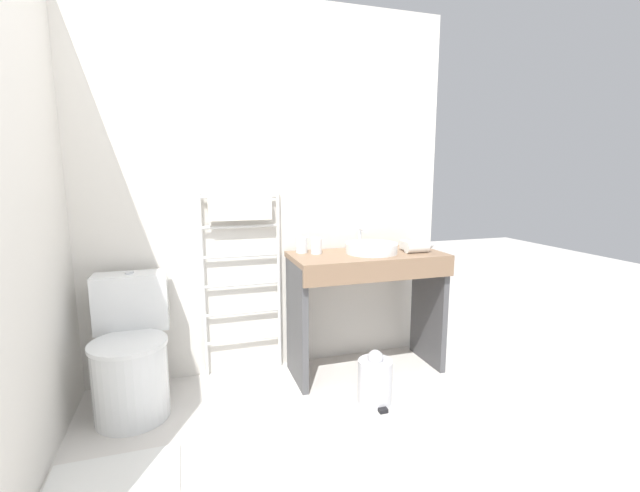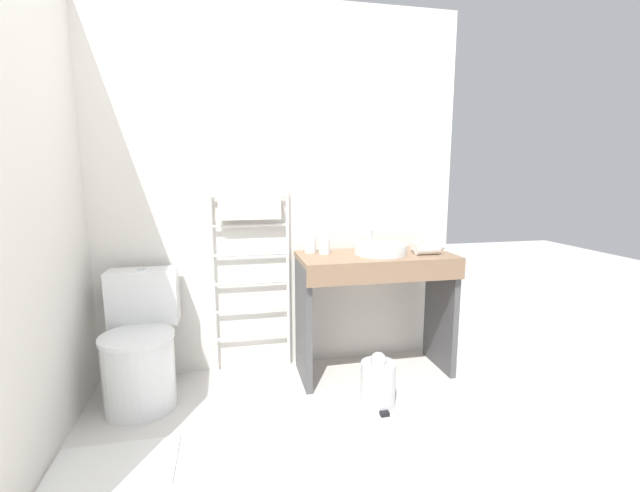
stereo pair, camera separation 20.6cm
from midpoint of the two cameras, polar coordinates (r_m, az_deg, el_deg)
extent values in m
cube|color=silver|center=(2.95, -4.31, 7.24)|extent=(2.57, 0.12, 2.45)
cube|color=silver|center=(2.28, -33.24, 5.00)|extent=(0.12, 2.15, 2.45)
cylinder|color=white|center=(2.73, -20.92, -15.63)|extent=(0.39, 0.39, 0.42)
cylinder|color=white|center=(2.64, -21.22, -11.24)|extent=(0.41, 0.41, 0.02)
cube|color=white|center=(2.85, -20.59, -6.33)|extent=(0.41, 0.19, 0.34)
cylinder|color=silver|center=(2.81, -20.80, -2.88)|extent=(0.05, 0.05, 0.01)
cylinder|color=silver|center=(2.91, -12.07, -4.91)|extent=(0.02, 0.02, 1.25)
cylinder|color=silver|center=(2.96, -2.27, -4.49)|extent=(0.02, 0.02, 1.25)
cylinder|color=silver|center=(3.05, -6.97, -12.01)|extent=(0.50, 0.02, 0.02)
cylinder|color=silver|center=(2.98, -7.05, -8.53)|extent=(0.50, 0.02, 0.02)
cylinder|color=silver|center=(2.93, -7.13, -4.90)|extent=(0.50, 0.02, 0.02)
cylinder|color=silver|center=(2.88, -7.21, -1.16)|extent=(0.50, 0.02, 0.02)
cylinder|color=silver|center=(2.85, -7.29, 2.69)|extent=(0.50, 0.02, 0.02)
cylinder|color=silver|center=(2.84, -7.37, 6.59)|extent=(0.50, 0.02, 0.02)
cube|color=silver|center=(2.81, -7.29, 5.14)|extent=(0.41, 0.04, 0.16)
cube|color=#84664C|center=(2.84, 9.52, -1.45)|extent=(1.01, 0.49, 0.03)
cube|color=#84664C|center=(2.64, 11.35, -3.83)|extent=(1.01, 0.02, 0.10)
cube|color=#4C4C4F|center=(2.81, -0.11, -10.15)|extent=(0.04, 0.42, 0.79)
cube|color=#4C4C4F|center=(3.15, 17.64, -8.41)|extent=(0.04, 0.42, 0.79)
cylinder|color=white|center=(2.84, 10.12, -0.42)|extent=(0.34, 0.34, 0.07)
cylinder|color=silver|center=(2.84, 10.14, 0.16)|extent=(0.28, 0.28, 0.01)
cylinder|color=silver|center=(3.02, 8.70, 1.05)|extent=(0.02, 0.02, 0.15)
cylinder|color=silver|center=(2.97, 9.04, 2.15)|extent=(0.02, 0.09, 0.02)
cylinder|color=white|center=(2.85, 0.76, 0.13)|extent=(0.08, 0.08, 0.10)
cylinder|color=white|center=(2.81, 2.70, -0.02)|extent=(0.07, 0.07, 0.10)
cylinder|color=white|center=(2.89, 16.10, -0.33)|extent=(0.16, 0.08, 0.08)
cone|color=silver|center=(2.94, 17.91, -0.25)|extent=(0.05, 0.07, 0.07)
cube|color=white|center=(2.95, 14.72, -0.07)|extent=(0.05, 0.09, 0.06)
cylinder|color=silver|center=(2.66, 10.05, -17.71)|extent=(0.20, 0.20, 0.26)
sphere|color=silver|center=(2.59, 10.16, -14.76)|extent=(0.09, 0.09, 0.09)
cube|color=black|center=(2.62, 11.00, -21.15)|extent=(0.05, 0.04, 0.02)
cube|color=silver|center=(2.38, -23.42, -25.47)|extent=(0.56, 0.36, 0.01)
camera|label=1|loc=(0.10, -87.35, 0.45)|focal=24.00mm
camera|label=2|loc=(0.10, 92.65, -0.45)|focal=24.00mm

